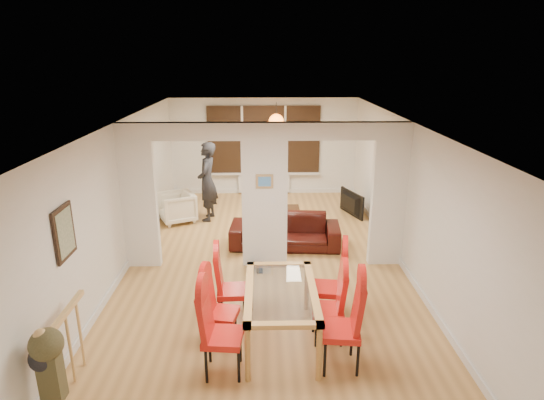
{
  "coord_description": "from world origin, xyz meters",
  "views": [
    {
      "loc": [
        -0.02,
        -7.63,
        3.68
      ],
      "look_at": [
        0.14,
        0.6,
        1.04
      ],
      "focal_mm": 30.0,
      "sensor_mm": 36.0,
      "label": 1
    }
  ],
  "objects_px": {
    "dining_chair_la": "(223,331)",
    "sofa": "(285,231)",
    "armchair": "(177,207)",
    "bowl": "(274,206)",
    "dining_table": "(281,315)",
    "dining_chair_lc": "(232,286)",
    "dining_chair_rb": "(328,305)",
    "dining_chair_lb": "(221,309)",
    "dining_chair_ra": "(340,324)",
    "coffee_table": "(278,212)",
    "bottle": "(269,201)",
    "television": "(348,204)",
    "person": "(207,182)",
    "dining_chair_rc": "(328,283)"
  },
  "relations": [
    {
      "from": "dining_chair_la",
      "to": "sofa",
      "type": "relative_size",
      "value": 0.53
    },
    {
      "from": "armchair",
      "to": "bowl",
      "type": "distance_m",
      "value": 2.26
    },
    {
      "from": "dining_table",
      "to": "dining_chair_lc",
      "type": "height_order",
      "value": "dining_chair_lc"
    },
    {
      "from": "dining_table",
      "to": "dining_chair_rb",
      "type": "height_order",
      "value": "dining_chair_rb"
    },
    {
      "from": "dining_chair_lc",
      "to": "dining_chair_rb",
      "type": "distance_m",
      "value": 1.4
    },
    {
      "from": "dining_chair_lb",
      "to": "dining_chair_ra",
      "type": "bearing_deg",
      "value": -7.59
    },
    {
      "from": "dining_chair_ra",
      "to": "dining_chair_la",
      "type": "bearing_deg",
      "value": -170.22
    },
    {
      "from": "armchair",
      "to": "coffee_table",
      "type": "distance_m",
      "value": 2.36
    },
    {
      "from": "dining_chair_lc",
      "to": "dining_chair_lb",
      "type": "bearing_deg",
      "value": -103.51
    },
    {
      "from": "bowl",
      "to": "bottle",
      "type": "bearing_deg",
      "value": 147.56
    },
    {
      "from": "dining_chair_lb",
      "to": "sofa",
      "type": "height_order",
      "value": "dining_chair_lb"
    },
    {
      "from": "sofa",
      "to": "coffee_table",
      "type": "height_order",
      "value": "sofa"
    },
    {
      "from": "television",
      "to": "bowl",
      "type": "xyz_separation_m",
      "value": [
        -1.76,
        -0.06,
        -0.04
      ]
    },
    {
      "from": "dining_chair_la",
      "to": "bottle",
      "type": "relative_size",
      "value": 4.45
    },
    {
      "from": "dining_table",
      "to": "dining_chair_lc",
      "type": "xyz_separation_m",
      "value": [
        -0.68,
        0.54,
        0.15
      ]
    },
    {
      "from": "dining_chair_rb",
      "to": "armchair",
      "type": "relative_size",
      "value": 1.36
    },
    {
      "from": "dining_chair_lc",
      "to": "bowl",
      "type": "bearing_deg",
      "value": 77.65
    },
    {
      "from": "person",
      "to": "bowl",
      "type": "relative_size",
      "value": 9.05
    },
    {
      "from": "dining_chair_rb",
      "to": "bowl",
      "type": "relative_size",
      "value": 5.15
    },
    {
      "from": "dining_chair_lc",
      "to": "person",
      "type": "distance_m",
      "value": 4.32
    },
    {
      "from": "dining_chair_lc",
      "to": "coffee_table",
      "type": "distance_m",
      "value": 4.45
    },
    {
      "from": "coffee_table",
      "to": "bowl",
      "type": "distance_m",
      "value": 0.17
    },
    {
      "from": "dining_chair_lc",
      "to": "dining_chair_ra",
      "type": "relative_size",
      "value": 0.91
    },
    {
      "from": "sofa",
      "to": "coffee_table",
      "type": "distance_m",
      "value": 1.73
    },
    {
      "from": "dining_table",
      "to": "sofa",
      "type": "height_order",
      "value": "dining_table"
    },
    {
      "from": "armchair",
      "to": "coffee_table",
      "type": "relative_size",
      "value": 0.77
    },
    {
      "from": "dining_chair_lb",
      "to": "bowl",
      "type": "relative_size",
      "value": 5.09
    },
    {
      "from": "dining_table",
      "to": "dining_chair_la",
      "type": "relative_size",
      "value": 1.44
    },
    {
      "from": "dining_chair_lc",
      "to": "television",
      "type": "relative_size",
      "value": 1.08
    },
    {
      "from": "dining_chair_lb",
      "to": "television",
      "type": "xyz_separation_m",
      "value": [
        2.58,
        5.02,
        -0.23
      ]
    },
    {
      "from": "bottle",
      "to": "bowl",
      "type": "bearing_deg",
      "value": -32.44
    },
    {
      "from": "sofa",
      "to": "person",
      "type": "bearing_deg",
      "value": 141.26
    },
    {
      "from": "dining_chair_la",
      "to": "dining_chair_rb",
      "type": "relative_size",
      "value": 1.11
    },
    {
      "from": "armchair",
      "to": "bottle",
      "type": "distance_m",
      "value": 2.14
    },
    {
      "from": "dining_table",
      "to": "dining_chair_la",
      "type": "bearing_deg",
      "value": -139.16
    },
    {
      "from": "sofa",
      "to": "dining_table",
      "type": "bearing_deg",
      "value": -89.75
    },
    {
      "from": "television",
      "to": "person",
      "type": "bearing_deg",
      "value": 73.82
    },
    {
      "from": "dining_chair_lc",
      "to": "person",
      "type": "height_order",
      "value": "person"
    },
    {
      "from": "sofa",
      "to": "coffee_table",
      "type": "xyz_separation_m",
      "value": [
        -0.08,
        1.71,
        -0.2
      ]
    },
    {
      "from": "person",
      "to": "coffee_table",
      "type": "height_order",
      "value": "person"
    },
    {
      "from": "coffee_table",
      "to": "dining_chair_ra",
      "type": "bearing_deg",
      "value": -84.12
    },
    {
      "from": "coffee_table",
      "to": "dining_chair_lc",
      "type": "bearing_deg",
      "value": -100.51
    },
    {
      "from": "television",
      "to": "bottle",
      "type": "height_order",
      "value": "television"
    },
    {
      "from": "dining_table",
      "to": "dining_chair_lb",
      "type": "xyz_separation_m",
      "value": [
        -0.78,
        -0.03,
        0.12
      ]
    },
    {
      "from": "dining_chair_la",
      "to": "bottle",
      "type": "height_order",
      "value": "dining_chair_la"
    },
    {
      "from": "dining_chair_lb",
      "to": "dining_chair_lc",
      "type": "bearing_deg",
      "value": 90.9
    },
    {
      "from": "dining_chair_rc",
      "to": "dining_chair_lc",
      "type": "bearing_deg",
      "value": -170.87
    },
    {
      "from": "dining_table",
      "to": "dining_chair_rc",
      "type": "relative_size",
      "value": 1.48
    },
    {
      "from": "dining_chair_la",
      "to": "television",
      "type": "height_order",
      "value": "dining_chair_la"
    },
    {
      "from": "dining_chair_la",
      "to": "dining_chair_ra",
      "type": "distance_m",
      "value": 1.41
    }
  ]
}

